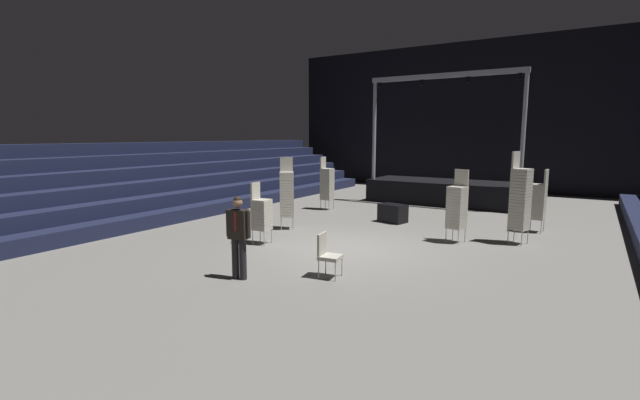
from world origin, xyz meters
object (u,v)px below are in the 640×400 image
(equipment_road_case, at_px, (393,213))
(loose_chair_near_man, at_px, (327,253))
(chair_stack_front_left, at_px, (327,183))
(chair_stack_front_right, at_px, (261,213))
(chair_stack_mid_left, at_px, (287,193))
(chair_stack_mid_centre, at_px, (538,201))
(chair_stack_rear_left, at_px, (520,198))
(stage_riser, at_px, (446,190))
(chair_stack_mid_right, at_px, (457,206))
(man_with_tie, at_px, (238,233))

(equipment_road_case, distance_m, loose_chair_near_man, 6.42)
(chair_stack_front_left, distance_m, chair_stack_front_right, 6.02)
(chair_stack_mid_left, height_order, equipment_road_case, chair_stack_mid_left)
(chair_stack_front_left, relative_size, chair_stack_mid_centre, 1.09)
(chair_stack_rear_left, bearing_deg, equipment_road_case, -87.73)
(stage_riser, bearing_deg, chair_stack_rear_left, -58.74)
(chair_stack_front_left, xyz_separation_m, chair_stack_front_right, (1.40, -5.85, -0.21))
(chair_stack_front_left, height_order, chair_stack_mid_right, chair_stack_front_left)
(stage_riser, bearing_deg, equipment_road_case, -94.01)
(chair_stack_mid_right, bearing_deg, equipment_road_case, -19.86)
(chair_stack_front_left, bearing_deg, loose_chair_near_man, 29.07)
(chair_stack_mid_right, distance_m, chair_stack_mid_centre, 3.21)
(chair_stack_mid_centre, bearing_deg, chair_stack_mid_left, 124.18)
(stage_riser, relative_size, chair_stack_front_right, 3.90)
(stage_riser, relative_size, chair_stack_mid_centre, 3.39)
(stage_riser, distance_m, chair_stack_mid_left, 8.53)
(chair_stack_front_right, height_order, chair_stack_mid_left, chair_stack_mid_left)
(chair_stack_front_right, distance_m, chair_stack_mid_left, 2.06)
(chair_stack_mid_left, distance_m, loose_chair_near_man, 5.07)
(stage_riser, distance_m, chair_stack_mid_right, 7.33)
(chair_stack_mid_centre, xyz_separation_m, chair_stack_rear_left, (-0.26, -1.95, 0.29))
(chair_stack_front_left, xyz_separation_m, loose_chair_near_man, (4.44, -7.38, -0.53))
(chair_stack_mid_left, xyz_separation_m, loose_chair_near_man, (3.61, -3.50, -0.62))
(chair_stack_mid_centre, bearing_deg, loose_chair_near_man, 161.34)
(chair_stack_front_right, relative_size, chair_stack_rear_left, 0.67)
(loose_chair_near_man, bearing_deg, chair_stack_front_right, -124.82)
(man_with_tie, xyz_separation_m, chair_stack_rear_left, (4.51, 6.37, 0.28))
(chair_stack_front_left, relative_size, chair_stack_front_right, 1.25)
(chair_stack_mid_left, bearing_deg, chair_stack_front_right, 69.57)
(chair_stack_mid_centre, xyz_separation_m, loose_chair_near_man, (-3.27, -7.24, -0.45))
(loose_chair_near_man, bearing_deg, equipment_road_case, -177.87)
(stage_riser, bearing_deg, chair_stack_front_left, -131.57)
(chair_stack_front_right, xyz_separation_m, chair_stack_mid_right, (4.54, 3.02, 0.17))
(man_with_tie, bearing_deg, loose_chair_near_man, -155.47)
(man_with_tie, bearing_deg, stage_riser, -104.58)
(loose_chair_near_man, bearing_deg, chair_stack_front_left, -157.04)
(chair_stack_front_left, height_order, chair_stack_front_right, chair_stack_front_left)
(stage_riser, xyz_separation_m, chair_stack_front_left, (-3.67, -4.14, 0.45))
(stage_riser, height_order, chair_stack_mid_left, stage_riser)
(man_with_tie, xyz_separation_m, chair_stack_mid_left, (-2.11, 4.58, 0.15))
(stage_riser, height_order, loose_chair_near_man, stage_riser)
(chair_stack_mid_left, xyz_separation_m, equipment_road_case, (2.47, 2.82, -0.84))
(chair_stack_mid_left, distance_m, chair_stack_mid_right, 5.22)
(chair_stack_mid_left, relative_size, equipment_road_case, 2.56)
(man_with_tie, height_order, chair_stack_rear_left, chair_stack_rear_left)
(chair_stack_mid_right, bearing_deg, stage_riser, -58.06)
(stage_riser, height_order, chair_stack_front_left, stage_riser)
(stage_riser, xyz_separation_m, man_with_tie, (-0.73, -12.61, 0.38))
(stage_riser, distance_m, loose_chair_near_man, 11.55)
(chair_stack_rear_left, xyz_separation_m, equipment_road_case, (-4.15, 1.03, -0.96))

